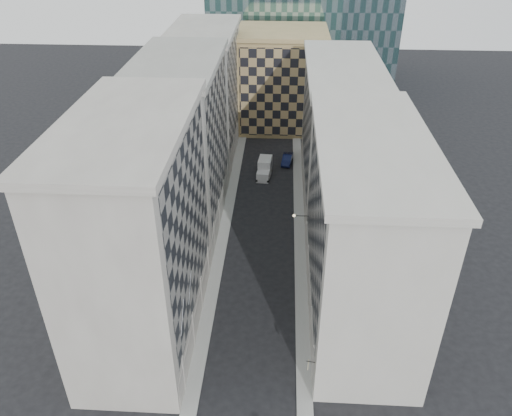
% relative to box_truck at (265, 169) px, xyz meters
% --- Properties ---
extents(sidewalk_west, '(1.50, 100.00, 0.15)m').
position_rel_box_truck_xyz_m(sidewalk_west, '(-4.92, -15.86, -1.15)').
color(sidewalk_west, gray).
rests_on(sidewalk_west, ground).
extents(sidewalk_east, '(1.50, 100.00, 0.15)m').
position_rel_box_truck_xyz_m(sidewalk_east, '(5.58, -15.86, -1.15)').
color(sidewalk_east, gray).
rests_on(sidewalk_east, ground).
extents(bldg_left_a, '(10.80, 22.80, 23.70)m').
position_rel_box_truck_xyz_m(bldg_left_a, '(-10.55, -34.86, 10.60)').
color(bldg_left_a, '#9E978E').
rests_on(bldg_left_a, ground).
extents(bldg_left_b, '(10.80, 22.80, 22.70)m').
position_rel_box_truck_xyz_m(bldg_left_b, '(-10.55, -12.86, 10.10)').
color(bldg_left_b, gray).
rests_on(bldg_left_b, ground).
extents(bldg_left_c, '(10.80, 22.80, 21.70)m').
position_rel_box_truck_xyz_m(bldg_left_c, '(-10.55, 9.14, 9.60)').
color(bldg_left_c, '#9E978E').
rests_on(bldg_left_c, ground).
extents(bldg_right_a, '(10.80, 26.80, 20.70)m').
position_rel_box_truck_xyz_m(bldg_right_a, '(11.21, -30.86, 9.09)').
color(bldg_right_a, '#B4AFA5').
rests_on(bldg_right_a, ground).
extents(bldg_right_b, '(10.80, 28.80, 19.70)m').
position_rel_box_truck_xyz_m(bldg_right_b, '(11.22, -3.86, 8.62)').
color(bldg_right_b, '#B4AFA5').
rests_on(bldg_right_b, ground).
extents(tan_block, '(16.80, 14.80, 18.80)m').
position_rel_box_truck_xyz_m(tan_block, '(2.33, 22.03, 8.21)').
color(tan_block, tan).
rests_on(tan_block, ground).
extents(flagpoles_left, '(0.10, 6.33, 2.33)m').
position_rel_box_truck_xyz_m(flagpoles_left, '(-5.57, -39.86, 6.77)').
color(flagpoles_left, gray).
rests_on(flagpoles_left, ground).
extents(bracket_lamp, '(1.98, 0.36, 0.36)m').
position_rel_box_truck_xyz_m(bracket_lamp, '(4.71, -21.86, 4.97)').
color(bracket_lamp, black).
rests_on(bracket_lamp, ground).
extents(box_truck, '(2.54, 5.31, 2.82)m').
position_rel_box_truck_xyz_m(box_truck, '(0.00, 0.00, 0.00)').
color(box_truck, silver).
rests_on(box_truck, ground).
extents(dark_car, '(2.19, 4.73, 1.50)m').
position_rel_box_truck_xyz_m(dark_car, '(3.76, 4.78, -0.48)').
color(dark_car, '#11183E').
rests_on(dark_car, ground).
extents(shop_sign, '(0.78, 0.68, 0.76)m').
position_rel_box_truck_xyz_m(shop_sign, '(5.75, -42.86, 2.61)').
color(shop_sign, black).
rests_on(shop_sign, ground).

